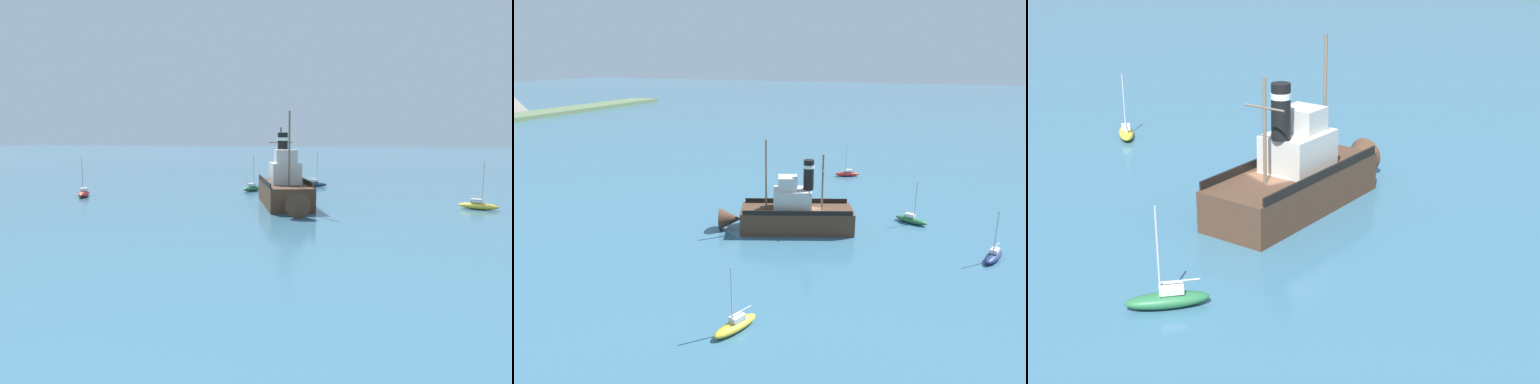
# 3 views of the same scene
# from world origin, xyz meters

# --- Properties ---
(ground_plane) EXTENTS (600.00, 600.00, 0.00)m
(ground_plane) POSITION_xyz_m (0.00, 0.00, 0.00)
(ground_plane) COLOR #38667F
(old_tugboat) EXTENTS (8.38, 14.66, 9.90)m
(old_tugboat) POSITION_xyz_m (-0.34, 1.87, 1.83)
(old_tugboat) COLOR #4C3323
(old_tugboat) RESTS_ON ground
(sailboat_green) EXTENTS (2.41, 3.94, 4.90)m
(sailboat_green) POSITION_xyz_m (6.78, -10.12, 0.43)
(sailboat_green) COLOR #286B3D
(sailboat_green) RESTS_ON ground
(sailboat_yellow) EXTENTS (3.94, 2.36, 4.90)m
(sailboat_yellow) POSITION_xyz_m (-19.81, -1.01, 0.43)
(sailboat_yellow) COLOR gold
(sailboat_yellow) RESTS_ON ground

